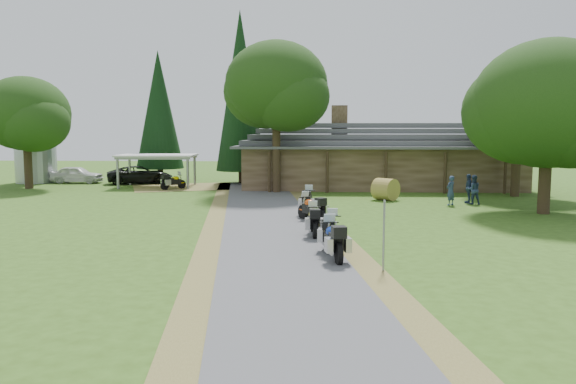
# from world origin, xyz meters

# --- Properties ---
(ground) EXTENTS (120.00, 120.00, 0.00)m
(ground) POSITION_xyz_m (0.00, 0.00, 0.00)
(ground) COLOR #335317
(ground) RESTS_ON ground
(driveway) EXTENTS (51.95, 51.95, 0.00)m
(driveway) POSITION_xyz_m (-0.50, 4.00, 0.00)
(driveway) COLOR #4A4B4D
(driveway) RESTS_ON ground
(lodge) EXTENTS (21.40, 9.40, 4.90)m
(lodge) POSITION_xyz_m (6.00, 24.00, 2.45)
(lodge) COLOR #4F3D28
(lodge) RESTS_ON ground
(silo) EXTENTS (3.24, 3.24, 6.57)m
(silo) POSITION_xyz_m (-21.84, 25.99, 3.28)
(silo) COLOR gray
(silo) RESTS_ON ground
(carport) EXTENTS (5.91, 4.13, 2.47)m
(carport) POSITION_xyz_m (-10.82, 22.97, 1.23)
(carport) COLOR silver
(carport) RESTS_ON ground
(car_white_sedan) EXTENTS (2.28, 5.30, 1.76)m
(car_white_sedan) POSITION_xyz_m (-18.33, 25.73, 0.88)
(car_white_sedan) COLOR white
(car_white_sedan) RESTS_ON ground
(car_dark_suv) EXTENTS (4.16, 6.08, 2.15)m
(car_dark_suv) POSITION_xyz_m (-13.03, 25.56, 1.07)
(car_dark_suv) COLOR black
(car_dark_suv) RESTS_ON ground
(motorcycle_row_a) EXTENTS (1.05, 2.14, 1.41)m
(motorcycle_row_a) POSITION_xyz_m (1.86, -0.74, 0.70)
(motorcycle_row_a) COLOR #0F2B96
(motorcycle_row_a) RESTS_ON ground
(motorcycle_row_b) EXTENTS (0.88, 2.06, 1.36)m
(motorcycle_row_b) POSITION_xyz_m (1.83, 0.98, 0.68)
(motorcycle_row_b) COLOR #B3B6BB
(motorcycle_row_b) RESTS_ON ground
(motorcycle_row_c) EXTENTS (0.77, 1.98, 1.33)m
(motorcycle_row_c) POSITION_xyz_m (1.19, 3.50, 0.67)
(motorcycle_row_c) COLOR yellow
(motorcycle_row_c) RESTS_ON ground
(motorcycle_row_d) EXTENTS (1.62, 2.01, 1.35)m
(motorcycle_row_d) POSITION_xyz_m (1.06, 7.04, 0.68)
(motorcycle_row_d) COLOR #C84712
(motorcycle_row_d) RESTS_ON ground
(motorcycle_row_e) EXTENTS (0.82, 2.12, 1.42)m
(motorcycle_row_e) POSITION_xyz_m (0.85, 9.40, 0.71)
(motorcycle_row_e) COLOR black
(motorcycle_row_e) RESTS_ON ground
(motorcycle_carport_a) EXTENTS (1.69, 1.76, 1.26)m
(motorcycle_carport_a) POSITION_xyz_m (-9.17, 21.23, 0.63)
(motorcycle_carport_a) COLOR #F2DA00
(motorcycle_carport_a) RESTS_ON ground
(person_a) EXTENTS (0.69, 0.68, 1.98)m
(person_a) POSITION_xyz_m (8.94, 13.30, 0.99)
(person_a) COLOR navy
(person_a) RESTS_ON ground
(person_b) EXTENTS (0.59, 0.44, 1.99)m
(person_b) POSITION_xyz_m (10.35, 13.82, 1.00)
(person_b) COLOR navy
(person_b) RESTS_ON ground
(person_c) EXTENTS (0.54, 0.65, 2.02)m
(person_c) POSITION_xyz_m (10.22, 14.34, 1.01)
(person_c) COLOR navy
(person_c) RESTS_ON ground
(hay_bale) EXTENTS (1.83, 1.83, 1.35)m
(hay_bale) POSITION_xyz_m (5.51, 15.49, 0.67)
(hay_bale) COLOR olive
(hay_bale) RESTS_ON ground
(sign_post) EXTENTS (0.39, 0.07, 2.17)m
(sign_post) POSITION_xyz_m (3.34, -2.26, 1.09)
(sign_post) COLOR gray
(sign_post) RESTS_ON ground
(oak_lodge_left) EXTENTS (6.98, 6.98, 11.91)m
(oak_lodge_left) POSITION_xyz_m (-1.50, 19.58, 5.95)
(oak_lodge_left) COLOR #1A3810
(oak_lodge_left) RESTS_ON ground
(oak_lodge_right) EXTENTS (6.06, 6.06, 9.25)m
(oak_lodge_right) POSITION_xyz_m (14.18, 18.02, 4.63)
(oak_lodge_right) COLOR #1A3810
(oak_lodge_right) RESTS_ON ground
(oak_driveway) EXTENTS (7.65, 7.65, 9.02)m
(oak_driveway) POSITION_xyz_m (12.95, 10.23, 4.51)
(oak_driveway) COLOR #1A3810
(oak_driveway) RESTS_ON ground
(oak_silo) EXTENTS (6.36, 6.36, 8.88)m
(oak_silo) POSITION_xyz_m (-20.00, 21.24, 4.44)
(oak_silo) COLOR #1A3810
(oak_silo) RESTS_ON ground
(cedar_near) EXTENTS (4.03, 4.03, 13.80)m
(cedar_near) POSITION_xyz_m (-4.85, 26.17, 6.90)
(cedar_near) COLOR black
(cedar_near) RESTS_ON ground
(cedar_far) EXTENTS (4.02, 4.02, 11.04)m
(cedar_far) POSITION_xyz_m (-12.19, 28.54, 5.52)
(cedar_far) COLOR black
(cedar_far) RESTS_ON ground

